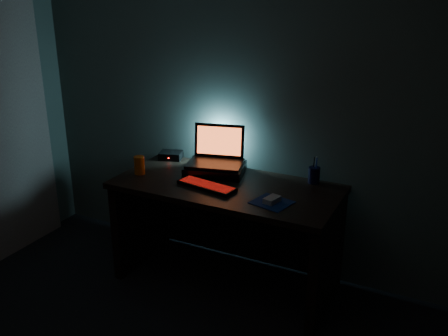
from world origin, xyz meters
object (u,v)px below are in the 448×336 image
at_px(pen_cup, 314,175).
at_px(juice_glass, 139,165).
at_px(router, 171,155).
at_px(mouse, 272,200).
at_px(keyboard, 207,186).
at_px(laptop, 217,154).

xyz_separation_m(pen_cup, juice_glass, (-1.14, -0.38, 0.01)).
relative_size(pen_cup, router, 0.56).
bearing_deg(router, pen_cup, -16.55).
height_order(pen_cup, router, pen_cup).
bearing_deg(mouse, router, 170.12).
distance_m(keyboard, mouse, 0.47).
bearing_deg(laptop, keyboard, -88.39).
xyz_separation_m(mouse, juice_glass, (-1.01, 0.05, 0.04)).
distance_m(laptop, mouse, 0.67).
bearing_deg(pen_cup, juice_glass, -161.71).
relative_size(keyboard, router, 2.15).
bearing_deg(laptop, mouse, -46.23).
bearing_deg(keyboard, mouse, 5.13).
xyz_separation_m(laptop, juice_glass, (-0.45, -0.30, -0.06)).
xyz_separation_m(laptop, mouse, (0.56, -0.35, -0.10)).
relative_size(pen_cup, juice_glass, 0.86).
height_order(laptop, keyboard, laptop).
bearing_deg(pen_cup, keyboard, -146.87).
bearing_deg(keyboard, laptop, 115.06).
height_order(keyboard, mouse, mouse).
height_order(laptop, router, laptop).
bearing_deg(juice_glass, router, 86.42).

